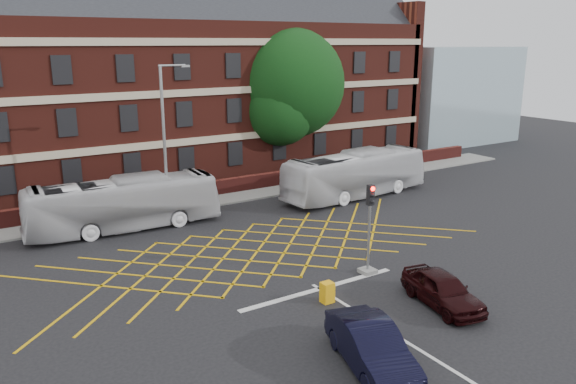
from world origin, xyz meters
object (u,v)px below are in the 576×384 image
car_navy (372,347)px  deciduous_tree (290,91)px  bus_right (356,174)px  street_lamp (167,170)px  utility_cabinet (327,292)px  traffic_light_near (369,237)px  car_maroon (443,290)px  bus_left (123,204)px

car_navy → deciduous_tree: 30.29m
bus_right → deciduous_tree: (0.59, 9.35, 5.06)m
street_lamp → utility_cabinet: (1.58, -13.74, -2.78)m
street_lamp → bus_right: bearing=-6.4°
traffic_light_near → bus_right: bearing=53.2°
street_lamp → utility_cabinet: bearing=-83.5°
deciduous_tree → traffic_light_near: bearing=-113.3°
bus_right → street_lamp: (-13.09, 1.48, 1.62)m
bus_right → car_navy: (-13.19, -16.97, -0.82)m
car_maroon → utility_cabinet: size_ratio=4.75×
traffic_light_near → street_lamp: 13.36m
bus_left → deciduous_tree: size_ratio=0.93×
car_navy → utility_cabinet: bearing=86.7°
bus_right → street_lamp: 13.27m
car_maroon → bus_right: bearing=73.8°
bus_right → car_maroon: bus_right is taller
deciduous_tree → bus_left: bearing=-154.7°
utility_cabinet → deciduous_tree: bearing=60.8°
deciduous_tree → street_lamp: size_ratio=1.26×
deciduous_tree → car_navy: bearing=-117.6°
traffic_light_near → utility_cabinet: bearing=-157.3°
traffic_light_near → street_lamp: (-4.99, 12.31, 1.45)m
deciduous_tree → utility_cabinet: (-12.10, -21.61, -6.21)m
traffic_light_near → street_lamp: street_lamp is taller
car_maroon → street_lamp: bearing=119.0°
street_lamp → car_navy: bearing=-90.3°
bus_right → street_lamp: size_ratio=1.23×
car_navy → car_maroon: size_ratio=1.13×
bus_left → street_lamp: 3.16m
car_maroon → deciduous_tree: size_ratio=0.36×
utility_cabinet → bus_left: bearing=106.9°
bus_right → car_navy: bus_right is taller
bus_right → traffic_light_near: size_ratio=2.67×
bus_left → utility_cabinet: bearing=-159.5°
car_navy → deciduous_tree: size_ratio=0.40×
car_maroon → utility_cabinet: car_maroon is taller
car_navy → utility_cabinet: size_ratio=5.36×
deciduous_tree → bus_right: bearing=-93.6°
bus_left → traffic_light_near: (7.65, -12.48, 0.25)m
bus_right → street_lamp: bearing=78.9°
car_maroon → deciduous_tree: deciduous_tree is taller
traffic_light_near → street_lamp: bearing=112.1°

